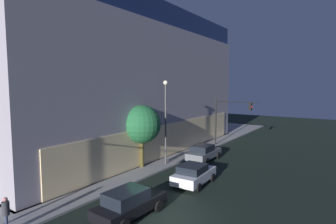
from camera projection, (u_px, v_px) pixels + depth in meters
ground_plane at (169, 218)px, 15.62m from camera, size 120.00×120.00×0.00m
modern_building at (105, 83)px, 34.43m from camera, size 33.19×20.43×16.37m
traffic_light_far_corner at (228, 114)px, 33.38m from camera, size 0.71×5.41×6.17m
street_lamp_sidewalk at (166, 112)px, 25.73m from camera, size 0.44×0.44×8.03m
sidewalk_tree at (142, 124)px, 24.87m from camera, size 3.54×3.54×5.78m
pedestrian_waiting at (6, 211)px, 13.74m from camera, size 0.36×0.36×1.88m
car_black at (129, 203)px, 15.77m from camera, size 4.75×2.27×1.66m
car_white at (194, 174)px, 21.05m from camera, size 4.28×2.36×1.58m
car_grey at (204, 152)px, 27.83m from camera, size 4.59×2.22×1.64m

